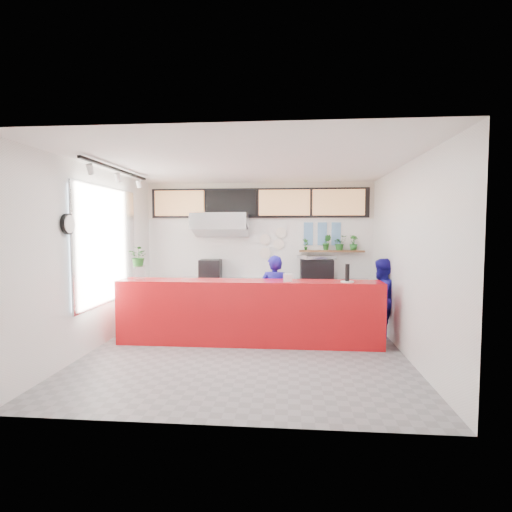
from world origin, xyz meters
The scene contains 46 objects.
floor centered at (0.00, 0.00, 0.00)m, with size 5.00×5.00×0.00m, color slate.
ceiling centered at (0.00, 0.00, 3.00)m, with size 5.00×5.00×0.00m, color silver.
wall_back centered at (0.00, 2.50, 1.50)m, with size 5.00×5.00×0.00m, color white.
wall_left centered at (-2.50, 0.00, 1.50)m, with size 5.00×5.00×0.00m, color white.
wall_right centered at (2.50, 0.00, 1.50)m, with size 5.00×5.00×0.00m, color white.
service_counter centered at (0.00, 0.40, 0.55)m, with size 4.50×0.60×1.10m, color #B90D11.
cream_band centered at (0.00, 2.49, 2.60)m, with size 5.00×0.02×0.80m, color beige.
prep_bench centered at (-0.80, 2.20, 0.45)m, with size 1.80×0.60×0.90m, color #B2B5BA.
panini_oven centered at (-1.03, 2.20, 1.11)m, with size 0.46×0.46×0.41m, color black.
extraction_hood centered at (-0.80, 2.15, 2.15)m, with size 1.20×0.70×0.35m, color #B2B5BA.
hood_lip centered at (-0.80, 2.15, 1.95)m, with size 1.20×0.70×0.08m, color #B2B5BA.
right_bench centered at (1.50, 2.20, 0.45)m, with size 1.80×0.60×0.90m, color #B2B5BA.
espresso_machine centered at (1.27, 2.20, 1.12)m, with size 0.68×0.49×0.44m, color black.
espresso_tray centered at (1.27, 2.20, 1.38)m, with size 0.70×0.49×0.06m, color #A4A5AB.
herb_shelf centered at (1.60, 2.40, 1.50)m, with size 1.40×0.18×0.04m, color brown.
menu_board_far_left centered at (-1.75, 2.38, 2.55)m, with size 1.10×0.10×0.55m, color tan.
menu_board_mid_left centered at (-0.59, 2.38, 2.55)m, with size 1.10×0.10×0.55m, color black.
menu_board_mid_right centered at (0.57, 2.38, 2.55)m, with size 1.10×0.10×0.55m, color tan.
menu_board_far_right centered at (1.73, 2.38, 2.55)m, with size 1.10×0.10×0.55m, color tan.
soffit centered at (0.00, 2.46, 2.55)m, with size 4.80×0.04×0.65m, color black.
window_pane centered at (-2.47, 0.30, 1.70)m, with size 0.04×2.20×1.90m, color silver.
window_frame centered at (-2.45, 0.30, 1.70)m, with size 0.03×2.30×2.00m, color #B2B5BA.
wall_clock_rim centered at (-2.46, -0.90, 2.05)m, with size 0.30×0.30×0.05m, color black.
wall_clock_face centered at (-2.43, -0.90, 2.05)m, with size 0.26×0.26×0.02m, color white.
track_rail centered at (-2.10, 0.00, 2.94)m, with size 0.05×2.40×0.04m, color black.
dec_plate_a centered at (0.15, 2.47, 1.75)m, with size 0.24×0.24×0.03m, color silver.
dec_plate_b centered at (0.45, 2.47, 1.65)m, with size 0.24×0.24×0.03m, color silver.
dec_plate_c centered at (0.15, 2.47, 1.45)m, with size 0.24×0.24×0.03m, color silver.
dec_plate_d centered at (0.50, 2.47, 1.90)m, with size 0.24×0.24×0.03m, color silver.
photo_frame_a centered at (1.10, 2.48, 2.00)m, with size 0.20×0.02×0.25m, color #598CBF.
photo_frame_b centered at (1.40, 2.48, 2.00)m, with size 0.20×0.02×0.25m, color #598CBF.
photo_frame_c centered at (1.70, 2.48, 2.00)m, with size 0.20×0.02×0.25m, color #598CBF.
photo_frame_d centered at (1.10, 2.48, 1.75)m, with size 0.20×0.02×0.25m, color #598CBF.
photo_frame_e centered at (1.40, 2.48, 1.75)m, with size 0.20×0.02×0.25m, color #598CBF.
photo_frame_f centered at (1.70, 2.48, 1.75)m, with size 0.20×0.02×0.25m, color #598CBF.
staff_center centered at (0.42, 0.89, 0.75)m, with size 0.55×0.36×1.50m, color navy.
staff_right centered at (2.36, 1.02, 0.72)m, with size 0.70×0.55×1.45m, color navy.
herb_a centered at (1.04, 2.40, 1.65)m, with size 0.14×0.09×0.26m, color #215D20.
herb_b centered at (1.50, 2.40, 1.69)m, with size 0.19×0.15×0.34m, color #215D20.
herb_c centered at (1.77, 2.40, 1.68)m, with size 0.29×0.25×0.32m, color #215D20.
herb_d centered at (2.07, 2.40, 1.68)m, with size 0.18×0.16×0.33m, color #215D20.
glass_vase centered at (-1.91, 0.36, 1.22)m, with size 0.20×0.20×0.25m, color silver.
basil_vase centered at (-1.91, 0.36, 1.50)m, with size 0.33×0.28×0.36m, color #215D20.
napkin_holder centered at (0.67, 0.31, 1.17)m, with size 0.15×0.09×0.13m, color silver.
white_plate centered at (1.65, 0.33, 1.11)m, with size 0.22×0.22×0.02m, color silver.
pepper_mill centered at (1.65, 0.33, 1.26)m, with size 0.07×0.07×0.29m, color black.
Camera 1 is at (0.71, -6.35, 1.98)m, focal length 28.00 mm.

